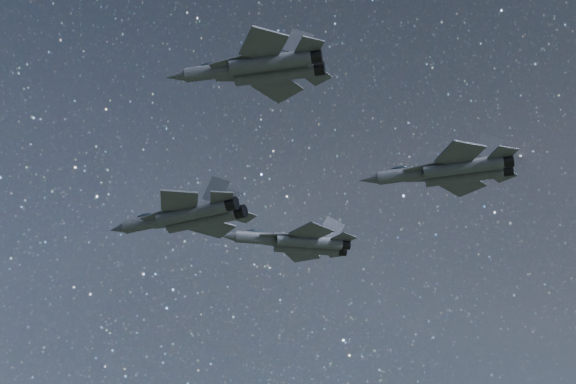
# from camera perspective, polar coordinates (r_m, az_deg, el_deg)

# --- Properties ---
(jet_lead) EXTENTS (19.85, 13.49, 4.99)m
(jet_lead) POSITION_cam_1_polar(r_m,az_deg,el_deg) (82.79, -8.59, -2.03)
(jet_lead) COLOR #373B45
(jet_left) EXTENTS (18.25, 12.23, 4.61)m
(jet_left) POSITION_cam_1_polar(r_m,az_deg,el_deg) (89.51, 0.79, -4.27)
(jet_left) COLOR #373B45
(jet_right) EXTENTS (14.90, 10.59, 3.79)m
(jet_right) POSITION_cam_1_polar(r_m,az_deg,el_deg) (60.10, -2.43, 10.47)
(jet_right) COLOR #373B45
(jet_slot) EXTENTS (17.28, 12.11, 4.36)m
(jet_slot) POSITION_cam_1_polar(r_m,az_deg,el_deg) (74.65, 13.56, 1.76)
(jet_slot) COLOR #373B45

